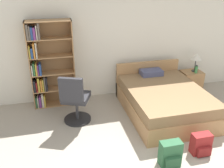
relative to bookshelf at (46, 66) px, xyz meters
The scene contains 9 objects.
wall_back 1.68m from the bookshelf, ahead, with size 9.00×0.06×2.60m.
bookshelf is the anchor object (origin of this frame).
bed 2.56m from the bookshelf, 21.49° to the right, with size 1.53×2.04×0.82m.
office_chair 1.10m from the bookshelf, 61.44° to the right, with size 0.64×0.69×1.04m.
nightstand 3.51m from the bookshelf, ahead, with size 0.49×0.42×0.50m.
table_lamp 3.51m from the bookshelf, ahead, with size 0.26×0.26×0.45m.
water_bottle 3.50m from the bookshelf, ahead, with size 0.07×0.07×0.19m.
backpack_red 3.38m from the bookshelf, 44.35° to the right, with size 0.32×0.23×0.36m.
backpack_green 3.08m from the bookshelf, 54.17° to the right, with size 0.33×0.23×0.41m.
Camera 1 is at (-1.47, -2.16, 2.73)m, focal length 40.00 mm.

